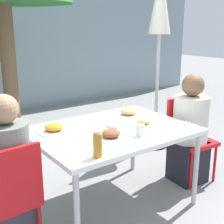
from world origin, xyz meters
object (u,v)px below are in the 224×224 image
Objects in this scene: chair_left at (8,194)px; salad_bowl at (117,123)px; closed_umbrella at (160,18)px; person_right at (190,132)px; drinking_cup at (140,130)px; bottle at (98,145)px; person_left at (10,180)px; chair_right at (188,132)px.

salad_bowl is (1.05, 0.19, 0.26)m from chair_left.
closed_umbrella reaches higher than salad_bowl.
closed_umbrella is at bearing 32.18° from salad_bowl.
chair_left is 1.90m from person_right.
chair_left reaches higher than drinking_cup.
salad_bowl is (0.01, 0.32, -0.02)m from drinking_cup.
bottle is at bearing -31.20° from chair_left.
person_left is 1.91m from chair_right.
chair_right is 0.99m from drinking_cup.
closed_umbrella is at bearing -107.11° from chair_right.
person_left is 6.25× the size of bottle.
salad_bowl is (0.51, 0.47, -0.06)m from bottle.
bottle is (0.50, -0.36, 0.26)m from person_left.
person_right is 11.77× the size of drinking_cup.
chair_left is at bearing 7.26° from person_right.
person_right is 6.81× the size of salad_bowl.
person_left is at bearing 58.09° from chair_left.
bottle is (-1.77, -1.26, -0.86)m from closed_umbrella.
closed_umbrella is 13.75× the size of salad_bowl.
drinking_cup is (1.00, -0.22, 0.22)m from person_left.
closed_umbrella is at bearing 17.72° from person_left.
chair_right is at bearing -3.72° from salad_bowl.
bottle reaches higher than chair_right.
bottle is at bearing 19.44° from person_right.
person_right is at bearing -2.18° from chair_left.
person_left is at bearing 143.82° from bottle.
chair_right is at bearing -121.91° from person_right.
person_left is 1.03× the size of person_right.
drinking_cup is (-0.91, -0.26, 0.28)m from chair_right.
chair_left is at bearing -169.77° from salad_bowl.
person_right reaches higher than salad_bowl.
closed_umbrella reaches higher than person_left.
person_right is at bearing 58.09° from chair_right.
chair_right reaches higher than drinking_cup.
person_right is (1.89, 0.06, 0.03)m from chair_left.
chair_right is 0.37× the size of closed_umbrella.
salad_bowl is (-1.25, -0.79, -0.92)m from closed_umbrella.
person_left is at bearing 167.77° from drinking_cup.
chair_right is at bearing -0.04° from chair_left.
closed_umbrella is 1.74m from salad_bowl.
person_left is at bearing -158.40° from closed_umbrella.
chair_right is (1.91, 0.05, -0.06)m from person_left.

